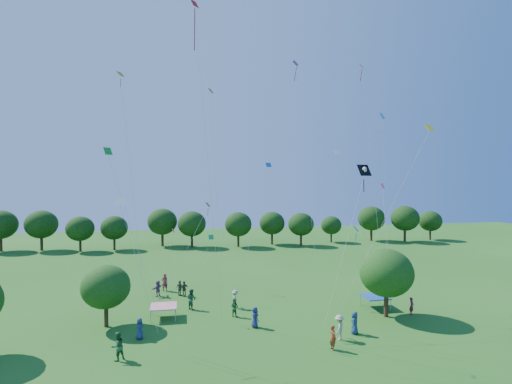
# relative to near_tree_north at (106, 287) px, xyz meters

# --- Properties ---
(near_tree_north) EXTENTS (3.88, 3.88, 5.00)m
(near_tree_north) POSITION_rel_near_tree_north_xyz_m (0.00, 0.00, 0.00)
(near_tree_north) COLOR #422B19
(near_tree_north) RESTS_ON ground
(near_tree_east) EXTENTS (4.58, 4.58, 5.89)m
(near_tree_east) POSITION_rel_near_tree_north_xyz_m (23.45, -1.96, 0.57)
(near_tree_east) COLOR #422B19
(near_tree_east) RESTS_ON ground
(treeline) EXTENTS (88.01, 8.77, 6.77)m
(treeline) POSITION_rel_near_tree_north_xyz_m (9.70, 36.56, 0.84)
(treeline) COLOR #422B19
(treeline) RESTS_ON ground
(tent_red_stripe) EXTENTS (2.20, 2.20, 1.10)m
(tent_red_stripe) POSITION_rel_near_tree_north_xyz_m (4.48, 1.13, -2.21)
(tent_red_stripe) COLOR red
(tent_red_stripe) RESTS_ON ground
(tent_blue) EXTENTS (2.20, 2.20, 1.10)m
(tent_blue) POSITION_rel_near_tree_north_xyz_m (23.62, 0.37, -2.21)
(tent_blue) COLOR #1949A4
(tent_blue) RESTS_ON ground
(crowd_person_0) EXTENTS (0.70, 0.92, 1.65)m
(crowd_person_0) POSITION_rel_near_tree_north_xyz_m (11.80, -2.35, -2.42)
(crowd_person_0) COLOR navy
(crowd_person_0) RESTS_ON ground
(crowd_person_1) EXTENTS (0.53, 0.72, 1.74)m
(crowd_person_1) POSITION_rel_near_tree_north_xyz_m (16.42, -7.45, -2.38)
(crowd_person_1) COLOR maroon
(crowd_person_1) RESTS_ON ground
(crowd_person_2) EXTENTS (0.96, 1.04, 1.87)m
(crowd_person_2) POSITION_rel_near_tree_north_xyz_m (6.87, 3.08, -2.31)
(crowd_person_2) COLOR #265A38
(crowd_person_2) RESTS_ON ground
(crowd_person_3) EXTENTS (1.16, 1.30, 1.86)m
(crowd_person_3) POSITION_rel_near_tree_north_xyz_m (17.53, -5.92, -2.32)
(crowd_person_3) COLOR #A8A787
(crowd_person_3) RESTS_ON ground
(crowd_person_4) EXTENTS (0.94, 0.93, 1.55)m
(crowd_person_4) POSITION_rel_near_tree_north_xyz_m (5.81, 7.52, -2.47)
(crowd_person_4) COLOR #3D3831
(crowd_person_4) RESTS_ON ground
(crowd_person_5) EXTENTS (1.17, 1.56, 1.59)m
(crowd_person_5) POSITION_rel_near_tree_north_xyz_m (-2.18, 6.90, -2.45)
(crowd_person_5) COLOR #885089
(crowd_person_5) RESTS_ON ground
(crowd_person_6) EXTENTS (0.89, 0.96, 1.74)m
(crowd_person_6) POSITION_rel_near_tree_north_xyz_m (19.13, -5.07, -2.38)
(crowd_person_6) COLOR navy
(crowd_person_6) RESTS_ON ground
(crowd_person_7) EXTENTS (0.81, 0.67, 1.86)m
(crowd_person_7) POSITION_rel_near_tree_north_xyz_m (4.20, 9.58, -2.32)
(crowd_person_7) COLOR maroon
(crowd_person_7) RESTS_ON ground
(crowd_person_8) EXTENTS (1.03, 0.98, 1.88)m
(crowd_person_8) POSITION_rel_near_tree_north_xyz_m (1.86, -6.40, -2.31)
(crowd_person_8) COLOR #285F32
(crowd_person_8) RESTS_ON ground
(crowd_person_9) EXTENTS (0.60, 1.15, 1.69)m
(crowd_person_9) POSITION_rel_near_tree_north_xyz_m (10.86, 2.64, -2.40)
(crowd_person_9) COLOR tan
(crowd_person_9) RESTS_ON ground
(crowd_person_10) EXTENTS (1.00, 0.78, 1.55)m
(crowd_person_10) POSITION_rel_near_tree_north_xyz_m (6.25, 7.25, -2.47)
(crowd_person_10) COLOR #423834
(crowd_person_10) RESTS_ON ground
(crowd_person_11) EXTENTS (1.33, 1.57, 1.64)m
(crowd_person_11) POSITION_rel_near_tree_north_xyz_m (3.59, 7.72, -2.43)
(crowd_person_11) COLOR #834C77
(crowd_person_11) RESTS_ON ground
(crowd_person_12) EXTENTS (0.78, 0.88, 1.57)m
(crowd_person_12) POSITION_rel_near_tree_north_xyz_m (2.91, -3.08, -2.46)
(crowd_person_12) COLOR navy
(crowd_person_12) RESTS_ON ground
(crowd_person_13) EXTENTS (0.67, 0.65, 1.52)m
(crowd_person_13) POSITION_rel_near_tree_north_xyz_m (25.91, -1.91, -2.48)
(crowd_person_13) COLOR maroon
(crowd_person_13) RESTS_ON ground
(crowd_person_14) EXTENTS (0.87, 0.82, 1.58)m
(crowd_person_14) POSITION_rel_near_tree_north_xyz_m (10.51, 0.47, -2.46)
(crowd_person_14) COLOR #285D2C
(crowd_person_14) RESTS_ON ground
(pirate_kite) EXTENTS (6.25, 5.84, 11.89)m
(pirate_kite) POSITION_rel_near_tree_north_xyz_m (21.44, -1.54, 9.22)
(pirate_kite) COLOR black
(red_high_kite) EXTENTS (2.18, 2.16, 24.08)m
(red_high_kite) POSITION_rel_near_tree_north_xyz_m (7.46, -3.22, 16.88)
(red_high_kite) COLOR red
(small_kite_0) EXTENTS (1.52, 2.86, 21.18)m
(small_kite_0) POSITION_rel_near_tree_north_xyz_m (22.70, 0.36, 13.29)
(small_kite_0) COLOR red
(small_kite_1) EXTENTS (1.25, 1.47, 17.81)m
(small_kite_1) POSITION_rel_near_tree_north_xyz_m (8.64, -1.39, 10.97)
(small_kite_1) COLOR #E9550C
(small_kite_2) EXTENTS (6.06, 3.30, 14.47)m
(small_kite_2) POSITION_rel_near_tree_north_xyz_m (21.94, -7.70, 9.38)
(small_kite_2) COLOR yellow
(small_kite_3) EXTENTS (4.16, 1.95, 12.91)m
(small_kite_3) POSITION_rel_near_tree_north_xyz_m (1.62, -3.85, 8.31)
(small_kite_3) COLOR #1A9029
(small_kite_4) EXTENTS (2.17, 2.10, 16.02)m
(small_kite_4) POSITION_rel_near_tree_north_xyz_m (22.62, -2.87, 10.22)
(small_kite_4) COLOR blue
(small_kite_5) EXTENTS (1.65, 2.66, 19.85)m
(small_kite_5) POSITION_rel_near_tree_north_xyz_m (15.20, -3.84, 12.74)
(small_kite_5) COLOR purple
(small_kite_6) EXTENTS (2.99, 1.56, 9.36)m
(small_kite_6) POSITION_rel_near_tree_north_xyz_m (2.13, -4.50, 6.00)
(small_kite_6) COLOR white
(small_kite_7) EXTENTS (2.50, 2.97, 6.31)m
(small_kite_7) POSITION_rel_near_tree_north_xyz_m (22.01, 0.54, 3.46)
(small_kite_7) COLOR #0C76C2
(small_kite_8) EXTENTS (1.24, 0.73, 6.34)m
(small_kite_8) POSITION_rel_near_tree_north_xyz_m (5.11, 1.80, 3.00)
(small_kite_8) COLOR #DC470C
(small_kite_9) EXTENTS (4.47, 4.23, 8.04)m
(small_kite_9) POSITION_rel_near_tree_north_xyz_m (8.31, 9.93, 4.67)
(small_kite_9) COLOR orange
(small_kite_10) EXTENTS (1.76, 3.97, 20.06)m
(small_kite_10) POSITION_rel_near_tree_north_xyz_m (1.14, 4.01, 13.69)
(small_kite_10) COLOR #CA8C11
(small_kite_11) EXTENTS (2.17, 0.88, 5.12)m
(small_kite_11) POSITION_rel_near_tree_north_xyz_m (8.64, 5.70, 2.31)
(small_kite_11) COLOR #1B9550
(small_kite_12) EXTENTS (3.33, 0.73, 12.04)m
(small_kite_12) POSITION_rel_near_tree_north_xyz_m (12.62, -0.45, 7.04)
(small_kite_12) COLOR #115CB1
(small_kite_13) EXTENTS (1.36, 4.13, 10.21)m
(small_kite_13) POSITION_rel_near_tree_north_xyz_m (25.05, 1.59, 6.15)
(small_kite_13) COLOR #9B197E
(small_kite_14) EXTENTS (3.82, 3.60, 13.37)m
(small_kite_14) POSITION_rel_near_tree_north_xyz_m (21.13, 1.32, 8.61)
(small_kite_14) COLOR silver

